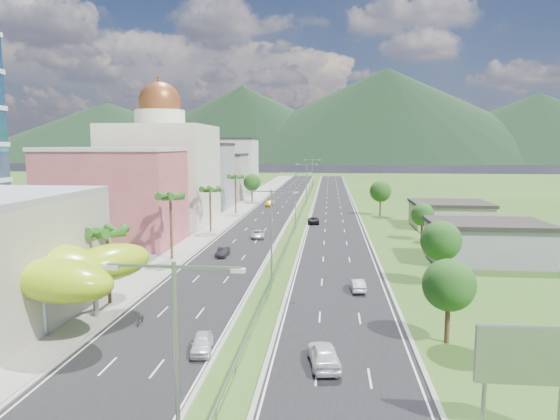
% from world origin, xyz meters
% --- Properties ---
extents(ground, '(500.00, 500.00, 0.00)m').
position_xyz_m(ground, '(0.00, 0.00, 0.00)').
color(ground, '#2D5119').
rests_on(ground, ground).
extents(road_left, '(11.00, 260.00, 0.04)m').
position_xyz_m(road_left, '(-7.50, 90.00, 0.02)').
color(road_left, black).
rests_on(road_left, ground).
extents(road_right, '(11.00, 260.00, 0.04)m').
position_xyz_m(road_right, '(7.50, 90.00, 0.02)').
color(road_right, black).
rests_on(road_right, ground).
extents(sidewalk_left, '(7.00, 260.00, 0.12)m').
position_xyz_m(sidewalk_left, '(-17.00, 90.00, 0.06)').
color(sidewalk_left, gray).
rests_on(sidewalk_left, ground).
extents(median_guardrail, '(0.10, 216.06, 0.76)m').
position_xyz_m(median_guardrail, '(0.00, 71.99, 0.62)').
color(median_guardrail, gray).
rests_on(median_guardrail, ground).
extents(streetlight_median_a, '(6.04, 0.25, 11.00)m').
position_xyz_m(streetlight_median_a, '(0.00, -25.00, 6.75)').
color(streetlight_median_a, gray).
rests_on(streetlight_median_a, ground).
extents(streetlight_median_b, '(6.04, 0.25, 11.00)m').
position_xyz_m(streetlight_median_b, '(0.00, 10.00, 6.75)').
color(streetlight_median_b, gray).
rests_on(streetlight_median_b, ground).
extents(streetlight_median_c, '(6.04, 0.25, 11.00)m').
position_xyz_m(streetlight_median_c, '(0.00, 50.00, 6.75)').
color(streetlight_median_c, gray).
rests_on(streetlight_median_c, ground).
extents(streetlight_median_d, '(6.04, 0.25, 11.00)m').
position_xyz_m(streetlight_median_d, '(0.00, 95.00, 6.75)').
color(streetlight_median_d, gray).
rests_on(streetlight_median_d, ground).
extents(streetlight_median_e, '(6.04, 0.25, 11.00)m').
position_xyz_m(streetlight_median_e, '(0.00, 140.00, 6.75)').
color(streetlight_median_e, gray).
rests_on(streetlight_median_e, ground).
extents(lime_canopy, '(18.00, 15.00, 7.40)m').
position_xyz_m(lime_canopy, '(-20.00, -4.00, 4.99)').
color(lime_canopy, '#9CC513').
rests_on(lime_canopy, ground).
extents(pink_shophouse, '(20.00, 15.00, 15.00)m').
position_xyz_m(pink_shophouse, '(-28.00, 32.00, 7.50)').
color(pink_shophouse, '#C35058').
rests_on(pink_shophouse, ground).
extents(domed_building, '(20.00, 20.00, 28.70)m').
position_xyz_m(domed_building, '(-28.00, 55.00, 11.35)').
color(domed_building, beige).
rests_on(domed_building, ground).
extents(midrise_grey, '(16.00, 15.00, 16.00)m').
position_xyz_m(midrise_grey, '(-27.00, 80.00, 8.00)').
color(midrise_grey, gray).
rests_on(midrise_grey, ground).
extents(midrise_beige, '(16.00, 15.00, 13.00)m').
position_xyz_m(midrise_beige, '(-27.00, 102.00, 6.50)').
color(midrise_beige, '#9C9580').
rests_on(midrise_beige, ground).
extents(midrise_white, '(16.00, 15.00, 18.00)m').
position_xyz_m(midrise_white, '(-27.00, 125.00, 9.00)').
color(midrise_white, silver).
rests_on(midrise_white, ground).
extents(billboard, '(5.20, 0.35, 6.20)m').
position_xyz_m(billboard, '(17.00, -18.00, 4.42)').
color(billboard, gray).
rests_on(billboard, ground).
extents(shed_near, '(15.00, 10.00, 5.00)m').
position_xyz_m(shed_near, '(28.00, 25.00, 2.50)').
color(shed_near, gray).
rests_on(shed_near, ground).
extents(shed_far, '(14.00, 12.00, 4.40)m').
position_xyz_m(shed_far, '(30.00, 55.00, 2.20)').
color(shed_far, '#9C9580').
rests_on(shed_far, ground).
extents(palm_tree_b, '(3.60, 3.60, 8.10)m').
position_xyz_m(palm_tree_b, '(-15.50, 2.00, 7.06)').
color(palm_tree_b, '#47301C').
rests_on(palm_tree_b, ground).
extents(palm_tree_c, '(3.60, 3.60, 9.60)m').
position_xyz_m(palm_tree_c, '(-15.50, 22.00, 8.50)').
color(palm_tree_c, '#47301C').
rests_on(palm_tree_c, ground).
extents(palm_tree_d, '(3.60, 3.60, 8.60)m').
position_xyz_m(palm_tree_d, '(-15.50, 45.00, 7.54)').
color(palm_tree_d, '#47301C').
rests_on(palm_tree_d, ground).
extents(palm_tree_e, '(3.60, 3.60, 9.40)m').
position_xyz_m(palm_tree_e, '(-15.50, 70.00, 8.31)').
color(palm_tree_e, '#47301C').
rests_on(palm_tree_e, ground).
extents(leafy_tree_lfar, '(4.90, 4.90, 8.05)m').
position_xyz_m(leafy_tree_lfar, '(-15.50, 95.00, 5.58)').
color(leafy_tree_lfar, '#47301C').
rests_on(leafy_tree_lfar, ground).
extents(leafy_tree_ra, '(4.20, 4.20, 6.90)m').
position_xyz_m(leafy_tree_ra, '(16.00, -5.00, 4.78)').
color(leafy_tree_ra, '#47301C').
rests_on(leafy_tree_ra, ground).
extents(leafy_tree_rb, '(4.55, 4.55, 7.47)m').
position_xyz_m(leafy_tree_rb, '(19.00, 12.00, 5.18)').
color(leafy_tree_rb, '#47301C').
rests_on(leafy_tree_rb, ground).
extents(leafy_tree_rc, '(3.85, 3.85, 6.33)m').
position_xyz_m(leafy_tree_rc, '(22.00, 40.00, 4.37)').
color(leafy_tree_rc, '#47301C').
rests_on(leafy_tree_rc, ground).
extents(leafy_tree_rd, '(4.90, 4.90, 8.05)m').
position_xyz_m(leafy_tree_rd, '(18.00, 70.00, 5.58)').
color(leafy_tree_rd, '#47301C').
rests_on(leafy_tree_rd, ground).
extents(mountain_ridge, '(860.00, 140.00, 90.00)m').
position_xyz_m(mountain_ridge, '(60.00, 450.00, 0.00)').
color(mountain_ridge, black).
rests_on(mountain_ridge, ground).
extents(car_white_near_left, '(2.19, 4.13, 1.34)m').
position_xyz_m(car_white_near_left, '(-3.20, -8.81, 0.71)').
color(car_white_near_left, silver).
rests_on(car_white_near_left, road_left).
extents(car_dark_left, '(1.41, 3.99, 1.31)m').
position_xyz_m(car_dark_left, '(-8.74, 24.40, 0.70)').
color(car_dark_left, black).
rests_on(car_dark_left, road_left).
extents(car_silver_mid_left, '(2.71, 5.00, 1.33)m').
position_xyz_m(car_silver_mid_left, '(-5.78, 39.15, 0.71)').
color(car_silver_mid_left, '#B4B7BD').
rests_on(car_silver_mid_left, road_left).
extents(car_yellow_far_left, '(2.18, 5.06, 1.45)m').
position_xyz_m(car_yellow_far_left, '(-9.37, 84.63, 0.77)').
color(car_yellow_far_left, gold).
rests_on(car_yellow_far_left, road_left).
extents(car_white_near_right, '(2.78, 5.27, 1.71)m').
position_xyz_m(car_white_near_right, '(6.17, -10.35, 0.89)').
color(car_white_near_right, white).
rests_on(car_white_near_right, road_right).
extents(car_silver_right, '(1.74, 4.15, 1.33)m').
position_xyz_m(car_silver_right, '(9.60, 8.91, 0.71)').
color(car_silver_right, '#B7BBC0').
rests_on(car_silver_right, road_right).
extents(car_dark_far_right, '(2.55, 5.04, 1.37)m').
position_xyz_m(car_dark_far_right, '(3.20, 56.31, 0.72)').
color(car_dark_far_right, black).
rests_on(car_dark_far_right, road_right).
extents(motorcycle, '(0.70, 1.89, 1.18)m').
position_xyz_m(motorcycle, '(-10.20, -3.46, 0.63)').
color(motorcycle, black).
rests_on(motorcycle, road_left).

